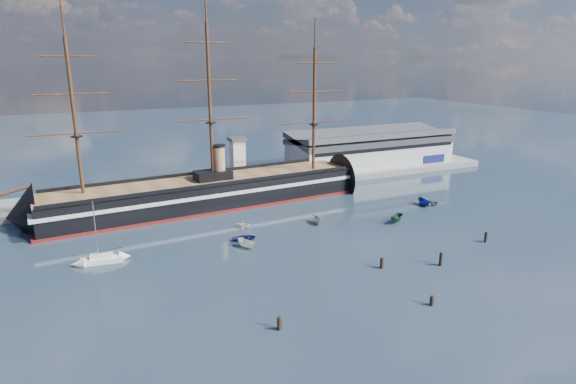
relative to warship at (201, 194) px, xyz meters
name	(u,v)px	position (x,y,z in m)	size (l,w,h in m)	color
ground	(270,222)	(12.68, -20.00, -4.04)	(600.00, 600.00, 0.00)	#203041
quay	(256,185)	(22.68, 16.00, -4.04)	(180.00, 18.00, 2.00)	slate
warehouse	(370,149)	(70.68, 20.00, 3.95)	(63.00, 21.00, 11.60)	#B7BABC
quay_tower	(238,160)	(15.68, 13.00, 5.72)	(5.00, 5.00, 15.00)	silver
warship	(201,194)	(0.00, 0.00, 0.00)	(113.41, 22.39, 53.94)	black
sailboat	(102,259)	(-28.86, -28.76, -3.19)	(8.61, 3.72, 13.32)	white
motorboat_a	(247,248)	(1.09, -33.97, -4.04)	(5.98, 2.19, 2.39)	white
motorboat_b	(245,240)	(2.28, -29.25, -4.04)	(3.46, 1.38, 1.61)	navy
motorboat_c	(317,224)	(23.02, -26.19, -4.04)	(5.53, 2.03, 2.21)	#929497
motorboat_d	(244,228)	(4.95, -21.28, -4.04)	(5.92, 2.57, 2.17)	white
motorboat_e	(430,205)	(60.01, -25.95, -4.04)	(3.32, 1.33, 1.55)	slate
motorboat_f	(424,206)	(58.30, -25.46, -4.04)	(6.25, 2.29, 2.50)	navy
motorboat_g	(396,223)	(41.93, -34.15, -4.04)	(6.32, 2.32, 2.53)	#153728
piling_near_left	(279,330)	(-5.99, -67.58, -4.04)	(0.64, 0.64, 2.96)	black
piling_near_mid	(431,305)	(20.79, -71.62, -4.04)	(0.64, 0.64, 2.50)	black
piling_near_right	(440,265)	(33.66, -59.52, -4.04)	(0.64, 0.64, 3.58)	black
piling_far_right	(485,242)	(52.06, -53.91, -4.04)	(0.64, 0.64, 3.19)	black
piling_extra	(381,268)	(21.99, -55.52, -4.04)	(0.64, 0.64, 2.98)	black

